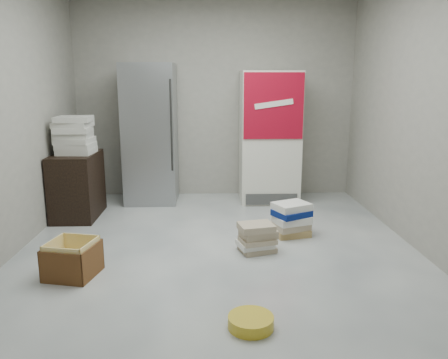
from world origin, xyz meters
name	(u,v)px	position (x,y,z in m)	size (l,w,h in m)	color
ground	(219,258)	(0.00, 0.00, 0.00)	(5.00, 5.00, 0.00)	silver
room_shell	(218,65)	(0.00, 0.00, 1.80)	(4.04, 5.04, 2.82)	#9E998E
steel_fridge	(151,134)	(-0.90, 2.13, 0.95)	(0.70, 0.72, 1.90)	#979A9F
coke_cooler	(269,137)	(0.75, 2.12, 0.90)	(0.80, 0.73, 1.80)	silver
wood_shelf	(77,185)	(-1.73, 1.40, 0.40)	(0.50, 0.80, 0.80)	black
supply_box_stack	(74,135)	(-1.72, 1.40, 1.03)	(0.44, 0.44, 0.45)	silver
phonebook_stack_main	(291,219)	(0.81, 0.62, 0.18)	(0.46, 0.44, 0.37)	#A88851
phonebook_stack_side	(257,237)	(0.38, 0.16, 0.15)	(0.42, 0.37, 0.29)	tan
cardboard_box	(73,261)	(-1.28, -0.33, 0.13)	(0.47, 0.47, 0.32)	yellow
bucket_lid	(251,322)	(0.19, -1.21, 0.04)	(0.32, 0.32, 0.08)	gold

